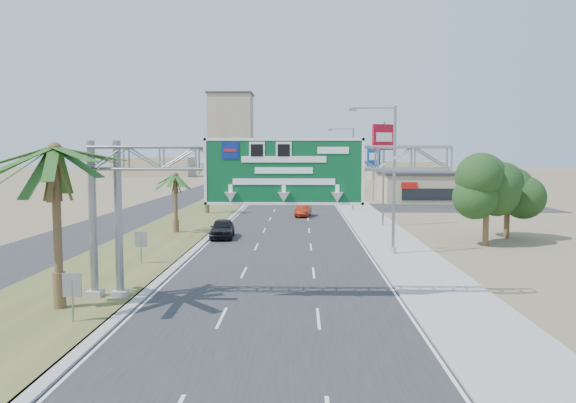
# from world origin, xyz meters

# --- Properties ---
(ground) EXTENTS (600.00, 600.00, 0.00)m
(ground) POSITION_xyz_m (0.00, 0.00, 0.00)
(ground) COLOR #8C7A59
(ground) RESTS_ON ground
(road) EXTENTS (12.00, 300.00, 0.02)m
(road) POSITION_xyz_m (0.00, 110.00, 0.01)
(road) COLOR #28282B
(road) RESTS_ON ground
(sidewalk_right) EXTENTS (4.00, 300.00, 0.10)m
(sidewalk_right) POSITION_xyz_m (8.50, 110.00, 0.05)
(sidewalk_right) COLOR #9E9B93
(sidewalk_right) RESTS_ON ground
(median_grass) EXTENTS (7.00, 300.00, 0.12)m
(median_grass) POSITION_xyz_m (-10.00, 110.00, 0.06)
(median_grass) COLOR #4E5827
(median_grass) RESTS_ON ground
(opposing_road) EXTENTS (8.00, 300.00, 0.02)m
(opposing_road) POSITION_xyz_m (-17.00, 110.00, 0.01)
(opposing_road) COLOR #28282B
(opposing_road) RESTS_ON ground
(sign_gantry) EXTENTS (16.75, 1.24, 7.50)m
(sign_gantry) POSITION_xyz_m (-1.06, 9.93, 6.06)
(sign_gantry) COLOR gray
(sign_gantry) RESTS_ON ground
(palm_near) EXTENTS (5.70, 5.70, 8.35)m
(palm_near) POSITION_xyz_m (-9.20, 8.00, 6.93)
(palm_near) COLOR brown
(palm_near) RESTS_ON ground
(palm_row_b) EXTENTS (3.99, 3.99, 5.95)m
(palm_row_b) POSITION_xyz_m (-9.50, 32.00, 4.90)
(palm_row_b) COLOR brown
(palm_row_b) RESTS_ON ground
(palm_row_c) EXTENTS (3.99, 3.99, 6.75)m
(palm_row_c) POSITION_xyz_m (-9.50, 48.00, 5.66)
(palm_row_c) COLOR brown
(palm_row_c) RESTS_ON ground
(palm_row_d) EXTENTS (3.99, 3.99, 5.45)m
(palm_row_d) POSITION_xyz_m (-9.50, 66.00, 4.42)
(palm_row_d) COLOR brown
(palm_row_d) RESTS_ON ground
(palm_row_e) EXTENTS (3.99, 3.99, 6.15)m
(palm_row_e) POSITION_xyz_m (-9.50, 85.00, 5.09)
(palm_row_e) COLOR brown
(palm_row_e) RESTS_ON ground
(palm_row_f) EXTENTS (3.99, 3.99, 5.75)m
(palm_row_f) POSITION_xyz_m (-9.50, 110.00, 4.71)
(palm_row_f) COLOR brown
(palm_row_f) RESTS_ON ground
(streetlight_near) EXTENTS (3.27, 0.44, 10.00)m
(streetlight_near) POSITION_xyz_m (7.30, 22.00, 4.69)
(streetlight_near) COLOR gray
(streetlight_near) RESTS_ON ground
(streetlight_mid) EXTENTS (3.27, 0.44, 10.00)m
(streetlight_mid) POSITION_xyz_m (7.30, 52.00, 4.69)
(streetlight_mid) COLOR gray
(streetlight_mid) RESTS_ON ground
(streetlight_far) EXTENTS (3.27, 0.44, 10.00)m
(streetlight_far) POSITION_xyz_m (7.30, 88.00, 4.69)
(streetlight_far) COLOR gray
(streetlight_far) RESTS_ON ground
(signal_mast) EXTENTS (10.28, 0.71, 8.00)m
(signal_mast) POSITION_xyz_m (5.17, 71.97, 4.85)
(signal_mast) COLOR gray
(signal_mast) RESTS_ON ground
(store_building) EXTENTS (18.00, 10.00, 4.00)m
(store_building) POSITION_xyz_m (22.00, 66.00, 2.00)
(store_building) COLOR tan
(store_building) RESTS_ON ground
(oak_near) EXTENTS (4.50, 4.50, 6.80)m
(oak_near) POSITION_xyz_m (15.00, 26.00, 4.53)
(oak_near) COLOR brown
(oak_near) RESTS_ON ground
(oak_far) EXTENTS (3.50, 3.50, 5.60)m
(oak_far) POSITION_xyz_m (18.00, 30.00, 3.82)
(oak_far) COLOR brown
(oak_far) RESTS_ON ground
(median_signback_a) EXTENTS (0.75, 0.08, 2.08)m
(median_signback_a) POSITION_xyz_m (-7.80, 6.00, 1.45)
(median_signback_a) COLOR gray
(median_signback_a) RESTS_ON ground
(median_signback_b) EXTENTS (0.75, 0.08, 2.08)m
(median_signback_b) POSITION_xyz_m (-8.50, 18.00, 1.45)
(median_signback_b) COLOR gray
(median_signback_b) RESTS_ON ground
(tower_distant) EXTENTS (20.00, 16.00, 35.00)m
(tower_distant) POSITION_xyz_m (-32.00, 250.00, 17.50)
(tower_distant) COLOR gray
(tower_distant) RESTS_ON ground
(building_distant_left) EXTENTS (24.00, 14.00, 6.00)m
(building_distant_left) POSITION_xyz_m (-45.00, 160.00, 3.00)
(building_distant_left) COLOR tan
(building_distant_left) RESTS_ON ground
(building_distant_right) EXTENTS (20.00, 12.00, 5.00)m
(building_distant_right) POSITION_xyz_m (30.00, 140.00, 2.50)
(building_distant_right) COLOR tan
(building_distant_right) RESTS_ON ground
(car_left_lane) EXTENTS (2.10, 4.67, 1.56)m
(car_left_lane) POSITION_xyz_m (-5.13, 29.34, 0.78)
(car_left_lane) COLOR black
(car_left_lane) RESTS_ON ground
(car_mid_lane) EXTENTS (1.94, 4.22, 1.34)m
(car_mid_lane) POSITION_xyz_m (1.50, 45.53, 0.67)
(car_mid_lane) COLOR maroon
(car_mid_lane) RESTS_ON ground
(car_right_lane) EXTENTS (2.73, 5.61, 1.54)m
(car_right_lane) POSITION_xyz_m (4.27, 72.37, 0.77)
(car_right_lane) COLOR gray
(car_right_lane) RESTS_ON ground
(car_far) EXTENTS (2.79, 5.47, 1.52)m
(car_far) POSITION_xyz_m (-3.94, 84.04, 0.76)
(car_far) COLOR black
(car_far) RESTS_ON ground
(pole_sign_red_near) EXTENTS (2.32, 1.22, 9.80)m
(pole_sign_red_near) POSITION_xyz_m (9.02, 37.32, 7.77)
(pole_sign_red_near) COLOR gray
(pole_sign_red_near) RESTS_ON ground
(pole_sign_blue) EXTENTS (2.02, 0.68, 8.23)m
(pole_sign_blue) POSITION_xyz_m (11.94, 67.33, 6.17)
(pole_sign_blue) COLOR gray
(pole_sign_blue) RESTS_ON ground
(pole_sign_red_far) EXTENTS (2.21, 0.46, 7.35)m
(pole_sign_red_far) POSITION_xyz_m (9.00, 87.15, 5.75)
(pole_sign_red_far) COLOR gray
(pole_sign_red_far) RESTS_ON ground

